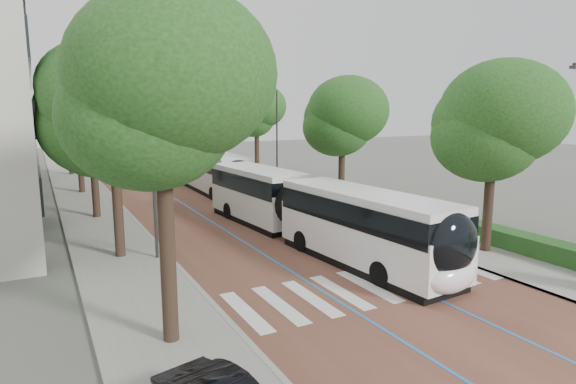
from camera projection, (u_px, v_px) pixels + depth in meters
ground at (381, 296)px, 17.17m from camera, size 160.00×160.00×0.00m
road at (147, 171)px, 52.07m from camera, size 11.00×140.00×0.02m
sidewalk_left at (72, 175)px, 48.62m from camera, size 4.00×140.00×0.12m
sidewalk_right at (213, 167)px, 55.49m from camera, size 4.00×140.00×0.12m
kerb_left at (92, 174)px, 49.49m from camera, size 0.20×140.00×0.14m
kerb_right at (197, 168)px, 54.62m from camera, size 0.20×140.00×0.14m
zebra_crossing at (368, 286)px, 18.13m from camera, size 10.55×3.60×0.01m
lane_line_left at (132, 172)px, 51.33m from camera, size 0.12×126.00×0.01m
lane_line_right at (162, 170)px, 52.80m from camera, size 0.12×126.00×0.01m
hedge at (545, 249)px, 21.24m from camera, size 1.20×14.00×0.80m
streetlight_far at (275, 132)px, 38.58m from camera, size 1.82×0.20×8.00m
lamp_post_left at (153, 168)px, 20.65m from camera, size 0.14×0.14×8.00m
trees_left at (79, 106)px, 34.51m from camera, size 6.43×60.68×9.98m
trees_right at (297, 115)px, 37.39m from camera, size 5.56×47.38×8.97m
lead_bus at (313, 212)px, 23.55m from camera, size 3.86×18.53×3.20m
bus_queued_0 at (214, 172)px, 38.31m from camera, size 2.64×12.42×3.20m
bus_queued_1 at (170, 159)px, 48.80m from camera, size 3.27×12.53×3.20m
bus_queued_2 at (147, 149)px, 60.97m from camera, size 2.90×12.47×3.20m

